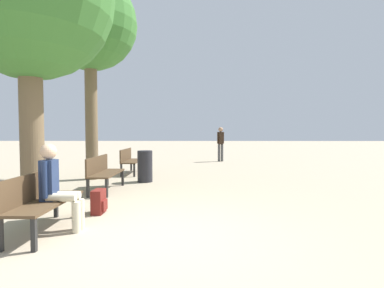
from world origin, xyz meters
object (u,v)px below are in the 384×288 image
(bench_row_1, at_px, (103,171))
(bench_row_2, at_px, (130,159))
(bench_row_0, at_px, (40,198))
(tree_row_1, at_px, (90,25))
(person_seated, at_px, (57,185))
(backpack, at_px, (99,202))
(trash_bin, at_px, (145,166))
(pedestrian_near, at_px, (221,142))

(bench_row_1, height_order, bench_row_2, same)
(bench_row_0, bearing_deg, tree_row_1, 100.66)
(bench_row_2, distance_m, tree_row_1, 4.56)
(person_seated, bearing_deg, bench_row_1, 94.59)
(bench_row_1, relative_size, backpack, 3.61)
(trash_bin, bearing_deg, person_seated, -97.65)
(bench_row_1, height_order, pedestrian_near, pedestrian_near)
(tree_row_1, relative_size, trash_bin, 6.75)
(tree_row_1, bearing_deg, backpack, -69.16)
(backpack, distance_m, pedestrian_near, 9.96)
(bench_row_0, distance_m, pedestrian_near, 11.08)
(bench_row_2, bearing_deg, backpack, -83.73)
(tree_row_1, distance_m, person_seated, 6.49)
(backpack, bearing_deg, bench_row_0, -119.21)
(pedestrian_near, bearing_deg, backpack, -107.75)
(bench_row_0, xyz_separation_m, pedestrian_near, (3.59, 10.47, 0.46))
(bench_row_2, bearing_deg, tree_row_1, -127.26)
(backpack, xyz_separation_m, pedestrian_near, (3.03, 9.46, 0.76))
(pedestrian_near, height_order, trash_bin, pedestrian_near)
(bench_row_1, bearing_deg, backpack, -74.72)
(bench_row_2, height_order, tree_row_1, tree_row_1)
(tree_row_1, distance_m, pedestrian_near, 8.11)
(bench_row_2, distance_m, trash_bin, 1.90)
(bench_row_2, xyz_separation_m, person_seated, (0.24, -6.12, 0.19))
(person_seated, relative_size, pedestrian_near, 0.78)
(backpack, xyz_separation_m, trash_bin, (0.27, 3.44, 0.25))
(backpack, height_order, pedestrian_near, pedestrian_near)
(pedestrian_near, bearing_deg, bench_row_0, -108.94)
(pedestrian_near, bearing_deg, bench_row_1, -115.93)
(person_seated, height_order, trash_bin, person_seated)
(trash_bin, bearing_deg, bench_row_2, 116.05)
(bench_row_2, distance_m, pedestrian_near, 5.63)
(bench_row_0, relative_size, bench_row_1, 1.00)
(bench_row_2, xyz_separation_m, pedestrian_near, (3.59, 4.31, 0.46))
(tree_row_1, height_order, backpack, tree_row_1)
(bench_row_0, height_order, backpack, bench_row_0)
(bench_row_0, bearing_deg, bench_row_2, 90.00)
(person_seated, relative_size, backpack, 3.02)
(tree_row_1, height_order, person_seated, tree_row_1)
(bench_row_1, xyz_separation_m, trash_bin, (0.84, 1.37, -0.05))
(bench_row_1, bearing_deg, pedestrian_near, 64.07)
(tree_row_1, bearing_deg, bench_row_0, -79.34)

